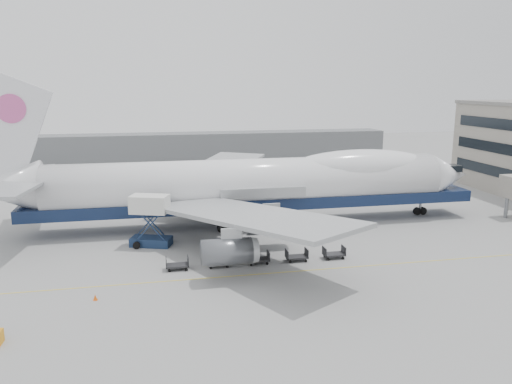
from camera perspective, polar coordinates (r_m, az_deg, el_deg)
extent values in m
plane|color=gray|center=(56.21, 1.71, -6.97)|extent=(260.00, 260.00, 0.00)
cube|color=gold|center=(50.75, 3.29, -9.14)|extent=(60.00, 0.15, 0.01)
cylinder|color=slate|center=(78.62, 26.69, -1.59)|extent=(0.50, 0.50, 3.00)
cube|color=slate|center=(122.59, -10.50, 4.96)|extent=(110.00, 8.00, 7.00)
cylinder|color=white|center=(66.07, -0.66, 1.06)|extent=(52.00, 6.40, 6.40)
cube|color=#101E3D|center=(66.81, 0.19, -1.06)|extent=(60.00, 5.76, 1.50)
cone|color=white|center=(76.96, 21.06, 1.83)|extent=(6.00, 6.40, 6.40)
cone|color=white|center=(67.29, -27.08, 0.43)|extent=(9.00, 6.40, 6.40)
ellipsoid|color=white|center=(70.38, 11.92, 2.93)|extent=(20.67, 5.78, 4.56)
cube|color=white|center=(66.00, -26.40, 6.37)|extent=(10.52, 0.50, 13.56)
cylinder|color=#D5529A|center=(65.73, -26.18, 8.56)|extent=(3.40, 0.30, 3.40)
cube|color=#9EA0A3|center=(51.98, -0.90, -2.69)|extent=(20.35, 26.74, 2.26)
cube|color=#9EA0A3|center=(79.61, -4.75, 2.48)|extent=(20.35, 26.74, 2.26)
cylinder|color=#595B60|center=(84.34, -7.14, 1.46)|extent=(4.80, 2.60, 2.60)
cylinder|color=#595B60|center=(76.28, -2.09, 0.41)|extent=(4.80, 2.60, 2.60)
cylinder|color=#595B60|center=(57.20, 1.26, -3.59)|extent=(4.80, 2.60, 2.60)
cylinder|color=#595B60|center=(47.70, -3.39, -6.85)|extent=(4.80, 2.60, 2.60)
cylinder|color=slate|center=(75.77, 18.25, -1.56)|extent=(0.36, 0.36, 2.50)
cylinder|color=black|center=(75.93, 18.22, -2.08)|extent=(1.10, 0.45, 1.10)
cylinder|color=slate|center=(63.72, -2.79, -3.49)|extent=(0.36, 0.36, 2.50)
cylinder|color=black|center=(63.92, -2.78, -4.09)|extent=(1.10, 0.45, 1.10)
cylinder|color=slate|center=(69.46, -3.56, -2.18)|extent=(0.36, 0.36, 2.50)
cylinder|color=black|center=(69.64, -3.55, -2.74)|extent=(1.10, 0.45, 1.10)
cube|color=#172847|center=(59.77, -11.88, -5.55)|extent=(5.09, 3.61, 1.02)
cube|color=silver|center=(58.58, -12.07, -1.36)|extent=(4.80, 3.66, 2.03)
cube|color=#172847|center=(58.14, -11.98, -3.70)|extent=(3.16, 1.20, 3.65)
cube|color=#172847|center=(60.11, -11.98, -3.18)|extent=(3.16, 1.20, 3.65)
cube|color=slate|center=(60.02, -12.07, -1.03)|extent=(2.46, 1.78, 0.15)
cylinder|color=black|center=(58.96, -13.50, -5.97)|extent=(0.83, 0.32, 0.83)
cylinder|color=black|center=(60.72, -13.45, -5.43)|extent=(0.83, 0.32, 0.83)
cylinder|color=black|center=(58.92, -10.25, -5.83)|extent=(0.83, 0.32, 0.83)
cylinder|color=black|center=(60.68, -10.30, -5.30)|extent=(0.83, 0.32, 0.83)
cone|color=#E9580C|center=(46.62, -17.90, -11.37)|extent=(0.35, 0.35, 0.55)
cube|color=#E9580C|center=(46.72, -17.88, -11.66)|extent=(0.37, 0.37, 0.03)
cube|color=#2D2D30|center=(51.84, -8.98, -8.28)|extent=(2.30, 1.35, 0.18)
cube|color=#2D2D30|center=(51.67, -10.22, -7.92)|extent=(0.08, 1.35, 0.90)
cube|color=#2D2D30|center=(51.75, -7.77, -7.80)|extent=(0.08, 1.35, 0.90)
cylinder|color=black|center=(51.41, -9.89, -8.85)|extent=(0.30, 0.12, 0.30)
cylinder|color=black|center=(52.44, -9.94, -8.42)|extent=(0.30, 0.12, 0.30)
cylinder|color=black|center=(51.47, -7.98, -8.75)|extent=(0.30, 0.12, 0.30)
cylinder|color=black|center=(52.49, -8.06, -8.33)|extent=(0.30, 0.12, 0.30)
cube|color=#2D2D30|center=(52.16, -4.32, -8.03)|extent=(2.30, 1.35, 0.18)
cube|color=#2D2D30|center=(51.90, -5.55, -7.68)|extent=(0.08, 1.35, 0.90)
cube|color=#2D2D30|center=(52.16, -3.12, -7.54)|extent=(0.08, 1.35, 0.90)
cylinder|color=black|center=(51.66, -5.18, -8.60)|extent=(0.30, 0.12, 0.30)
cylinder|color=black|center=(52.68, -5.32, -8.19)|extent=(0.30, 0.12, 0.30)
cylinder|color=black|center=(51.86, -3.30, -8.49)|extent=(0.30, 0.12, 0.30)
cylinder|color=black|center=(52.88, -3.47, -8.08)|extent=(0.30, 0.12, 0.30)
cube|color=#2D2D30|center=(52.81, 0.24, -7.73)|extent=(2.30, 1.35, 0.18)
cube|color=#2D2D30|center=(52.47, -0.94, -7.40)|extent=(0.08, 1.35, 0.90)
cube|color=#2D2D30|center=(52.90, 1.42, -7.24)|extent=(0.08, 1.35, 0.90)
cylinder|color=black|center=(52.25, -0.56, -8.31)|extent=(0.30, 0.12, 0.30)
cylinder|color=black|center=(53.26, -0.79, -7.90)|extent=(0.30, 0.12, 0.30)
cylinder|color=black|center=(52.58, 1.28, -8.17)|extent=(0.30, 0.12, 0.30)
cylinder|color=black|center=(53.59, 1.02, -7.78)|extent=(0.30, 0.12, 0.30)
cube|color=#2D2D30|center=(53.78, 4.66, -7.40)|extent=(2.30, 1.35, 0.18)
cube|color=#2D2D30|center=(53.36, 3.52, -7.09)|extent=(0.08, 1.35, 0.90)
cube|color=#2D2D30|center=(53.96, 5.80, -6.91)|extent=(0.08, 1.35, 0.90)
cylinder|color=black|center=(53.16, 3.93, -7.97)|extent=(0.30, 0.12, 0.30)
cylinder|color=black|center=(54.16, 3.62, -7.58)|extent=(0.30, 0.12, 0.30)
cylinder|color=black|center=(53.62, 5.70, -7.82)|extent=(0.30, 0.12, 0.30)
cylinder|color=black|center=(54.61, 5.36, -7.44)|extent=(0.30, 0.12, 0.30)
cube|color=#2D2D30|center=(55.06, 8.89, -7.04)|extent=(2.30, 1.35, 0.18)
cube|color=#2D2D30|center=(54.56, 7.82, -6.74)|extent=(0.08, 1.35, 0.90)
cube|color=#2D2D30|center=(55.31, 9.98, -6.55)|extent=(0.08, 1.35, 0.90)
cylinder|color=black|center=(54.39, 8.24, -7.60)|extent=(0.30, 0.12, 0.30)
cylinder|color=black|center=(55.36, 7.85, -7.23)|extent=(0.30, 0.12, 0.30)
cylinder|color=black|center=(54.97, 9.92, -7.44)|extent=(0.30, 0.12, 0.30)
cylinder|color=black|center=(55.93, 9.51, -7.08)|extent=(0.30, 0.12, 0.30)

